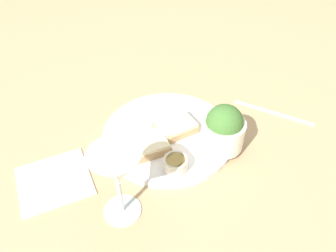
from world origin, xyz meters
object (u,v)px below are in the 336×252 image
(sauce_ramekin, at_px, (176,164))
(napkin, at_px, (54,180))
(fork, at_px, (274,112))
(cheese_toast_near, at_px, (145,146))
(wine_glass, at_px, (116,171))
(cheese_toast_far, at_px, (175,127))
(salad_bowl, at_px, (223,129))

(sauce_ramekin, relative_size, napkin, 0.33)
(fork, bearing_deg, napkin, -178.20)
(cheese_toast_near, bearing_deg, fork, 2.43)
(wine_glass, bearing_deg, fork, 17.41)
(cheese_toast_far, distance_m, wine_glass, 0.24)
(salad_bowl, bearing_deg, cheese_toast_near, 164.38)
(sauce_ramekin, bearing_deg, salad_bowl, 13.27)
(cheese_toast_far, bearing_deg, napkin, -172.93)
(napkin, bearing_deg, fork, 1.80)
(cheese_toast_near, height_order, fork, cheese_toast_near)
(cheese_toast_near, height_order, napkin, cheese_toast_near)
(napkin, bearing_deg, sauce_ramekin, -16.77)
(salad_bowl, bearing_deg, napkin, 173.18)
(salad_bowl, bearing_deg, wine_glass, -163.09)
(cheese_toast_near, bearing_deg, salad_bowl, -15.62)
(salad_bowl, distance_m, sauce_ramekin, 0.13)
(cheese_toast_far, relative_size, wine_glass, 0.61)
(salad_bowl, bearing_deg, sauce_ramekin, -166.73)
(sauce_ramekin, bearing_deg, fork, 16.19)
(wine_glass, xyz_separation_m, fork, (0.43, 0.13, -0.11))
(salad_bowl, xyz_separation_m, sauce_ramekin, (-0.12, -0.03, -0.03))
(cheese_toast_far, xyz_separation_m, napkin, (-0.28, -0.03, -0.02))
(salad_bowl, relative_size, wine_glass, 0.66)
(cheese_toast_far, height_order, fork, cheese_toast_far)
(sauce_ramekin, relative_size, cheese_toast_far, 0.52)
(napkin, xyz_separation_m, fork, (0.54, 0.02, 0.00))
(wine_glass, relative_size, napkin, 1.06)
(cheese_toast_far, relative_size, fork, 0.61)
(wine_glass, bearing_deg, cheese_toast_near, 54.45)
(salad_bowl, height_order, fork, salad_bowl)
(cheese_toast_near, distance_m, fork, 0.34)
(napkin, height_order, fork, same)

